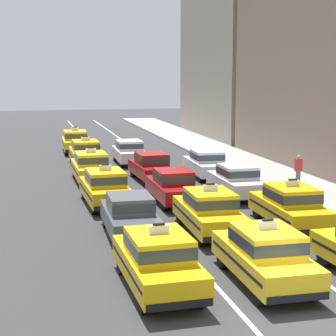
{
  "coord_description": "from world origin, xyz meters",
  "views": [
    {
      "loc": [
        -6.75,
        -12.5,
        6.13
      ],
      "look_at": [
        0.12,
        15.39,
        1.3
      ],
      "focal_mm": 62.33,
      "sensor_mm": 36.0,
      "label": 1
    }
  ],
  "objects_px": {
    "sedan_right_third": "(237,180)",
    "sedan_left_second": "(130,214)",
    "taxi_left_fourth": "(91,166)",
    "sedan_center_third": "(173,185)",
    "taxi_center_second": "(209,211)",
    "taxi_center_nearest": "(265,254)",
    "taxi_left_third": "(105,187)",
    "taxi_left_fifth": "(86,152)",
    "taxi_right_second": "(290,205)",
    "sedan_center_fourth": "(151,166)",
    "sedan_center_fifth": "(129,151)",
    "pedestrian_mid_block": "(298,171)",
    "taxi_left_nearest": "(158,260)",
    "sedan_right_fourth": "(207,163)",
    "taxi_left_sixth": "(75,141)"
  },
  "relations": [
    {
      "from": "taxi_left_fourth",
      "to": "sedan_right_fourth",
      "type": "distance_m",
      "value": 6.64
    },
    {
      "from": "taxi_left_third",
      "to": "taxi_right_second",
      "type": "bearing_deg",
      "value": -39.41
    },
    {
      "from": "sedan_center_fourth",
      "to": "taxi_left_nearest",
      "type": "bearing_deg",
      "value": -101.58
    },
    {
      "from": "sedan_center_fourth",
      "to": "pedestrian_mid_block",
      "type": "distance_m",
      "value": 8.07
    },
    {
      "from": "taxi_left_fourth",
      "to": "sedan_right_fourth",
      "type": "xyz_separation_m",
      "value": [
        6.63,
        -0.23,
        -0.03
      ]
    },
    {
      "from": "taxi_left_nearest",
      "to": "taxi_left_fifth",
      "type": "bearing_deg",
      "value": 89.32
    },
    {
      "from": "taxi_center_nearest",
      "to": "taxi_left_third",
      "type": "bearing_deg",
      "value": 106.08
    },
    {
      "from": "taxi_center_nearest",
      "to": "sedan_center_third",
      "type": "xyz_separation_m",
      "value": [
        -0.01,
        10.72,
        -0.03
      ]
    },
    {
      "from": "sedan_center_fourth",
      "to": "sedan_center_fifth",
      "type": "bearing_deg",
      "value": 91.42
    },
    {
      "from": "taxi_center_second",
      "to": "taxi_left_nearest",
      "type": "bearing_deg",
      "value": -121.51
    },
    {
      "from": "taxi_left_third",
      "to": "sedan_center_fourth",
      "type": "bearing_deg",
      "value": 58.57
    },
    {
      "from": "sedan_left_second",
      "to": "sedan_right_third",
      "type": "height_order",
      "value": "same"
    },
    {
      "from": "sedan_right_third",
      "to": "sedan_left_second",
      "type": "bearing_deg",
      "value": -138.71
    },
    {
      "from": "taxi_center_nearest",
      "to": "sedan_center_third",
      "type": "distance_m",
      "value": 10.72
    },
    {
      "from": "sedan_left_second",
      "to": "taxi_left_fifth",
      "type": "xyz_separation_m",
      "value": [
        0.08,
        16.73,
        0.03
      ]
    },
    {
      "from": "taxi_left_third",
      "to": "taxi_right_second",
      "type": "xyz_separation_m",
      "value": [
        6.58,
        -5.41,
        0.0
      ]
    },
    {
      "from": "taxi_left_nearest",
      "to": "taxi_left_fourth",
      "type": "distance_m",
      "value": 16.58
    },
    {
      "from": "taxi_center_nearest",
      "to": "pedestrian_mid_block",
      "type": "distance_m",
      "value": 13.91
    },
    {
      "from": "sedan_center_fourth",
      "to": "taxi_left_third",
      "type": "bearing_deg",
      "value": -121.43
    },
    {
      "from": "taxi_left_fifth",
      "to": "taxi_right_second",
      "type": "xyz_separation_m",
      "value": [
        6.28,
        -16.98,
        0.0
      ]
    },
    {
      "from": "taxi_left_sixth",
      "to": "taxi_center_nearest",
      "type": "height_order",
      "value": "same"
    },
    {
      "from": "taxi_left_sixth",
      "to": "taxi_center_second",
      "type": "xyz_separation_m",
      "value": [
        3.03,
        -23.46,
        0.0
      ]
    },
    {
      "from": "sedan_right_third",
      "to": "taxi_left_sixth",
      "type": "bearing_deg",
      "value": 109.69
    },
    {
      "from": "taxi_left_fifth",
      "to": "pedestrian_mid_block",
      "type": "xyz_separation_m",
      "value": [
        9.83,
        -10.46,
        0.14
      ]
    },
    {
      "from": "taxi_right_second",
      "to": "sedan_right_fourth",
      "type": "xyz_separation_m",
      "value": [
        0.07,
        11.11,
        -0.03
      ]
    },
    {
      "from": "taxi_left_third",
      "to": "sedan_right_fourth",
      "type": "xyz_separation_m",
      "value": [
        6.65,
        5.7,
        -0.03
      ]
    },
    {
      "from": "sedan_left_second",
      "to": "pedestrian_mid_block",
      "type": "height_order",
      "value": "pedestrian_mid_block"
    },
    {
      "from": "taxi_left_fifth",
      "to": "sedan_center_third",
      "type": "relative_size",
      "value": 1.06
    },
    {
      "from": "sedan_right_fourth",
      "to": "pedestrian_mid_block",
      "type": "relative_size",
      "value": 2.55
    },
    {
      "from": "taxi_left_third",
      "to": "sedan_center_fifth",
      "type": "distance_m",
      "value": 12.12
    },
    {
      "from": "taxi_left_nearest",
      "to": "sedan_right_fourth",
      "type": "distance_m",
      "value": 17.64
    },
    {
      "from": "taxi_left_third",
      "to": "pedestrian_mid_block",
      "type": "height_order",
      "value": "taxi_left_third"
    },
    {
      "from": "sedan_center_fourth",
      "to": "sedan_right_third",
      "type": "xyz_separation_m",
      "value": [
        3.16,
        -5.11,
        0.0
      ]
    },
    {
      "from": "taxi_left_fourth",
      "to": "sedan_center_third",
      "type": "distance_m",
      "value": 6.89
    },
    {
      "from": "taxi_right_second",
      "to": "sedan_right_third",
      "type": "distance_m",
      "value": 5.76
    },
    {
      "from": "taxi_center_nearest",
      "to": "sedan_center_fifth",
      "type": "bearing_deg",
      "value": 89.92
    },
    {
      "from": "taxi_left_sixth",
      "to": "sedan_left_second",
      "type": "bearing_deg",
      "value": -89.92
    },
    {
      "from": "taxi_center_nearest",
      "to": "taxi_left_nearest",
      "type": "bearing_deg",
      "value": 174.91
    },
    {
      "from": "taxi_left_third",
      "to": "taxi_right_second",
      "type": "height_order",
      "value": "same"
    },
    {
      "from": "taxi_left_fourth",
      "to": "sedan_center_third",
      "type": "height_order",
      "value": "taxi_left_fourth"
    },
    {
      "from": "sedan_right_fourth",
      "to": "pedestrian_mid_block",
      "type": "bearing_deg",
      "value": -52.81
    },
    {
      "from": "sedan_center_fourth",
      "to": "pedestrian_mid_block",
      "type": "relative_size",
      "value": 2.57
    },
    {
      "from": "taxi_center_second",
      "to": "taxi_left_third",
      "type": "bearing_deg",
      "value": 120.4
    },
    {
      "from": "sedan_left_second",
      "to": "taxi_center_nearest",
      "type": "relative_size",
      "value": 0.95
    },
    {
      "from": "sedan_right_third",
      "to": "taxi_left_fourth",
      "type": "bearing_deg",
      "value": 139.28
    },
    {
      "from": "taxi_center_second",
      "to": "taxi_center_nearest",
      "type": "bearing_deg",
      "value": -90.63
    },
    {
      "from": "sedan_center_third",
      "to": "sedan_center_fourth",
      "type": "relative_size",
      "value": 0.99
    },
    {
      "from": "taxi_left_fifth",
      "to": "pedestrian_mid_block",
      "type": "height_order",
      "value": "taxi_left_fifth"
    },
    {
      "from": "taxi_left_nearest",
      "to": "taxi_center_second",
      "type": "relative_size",
      "value": 1.0
    },
    {
      "from": "sedan_left_second",
      "to": "taxi_right_second",
      "type": "height_order",
      "value": "taxi_right_second"
    }
  ]
}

